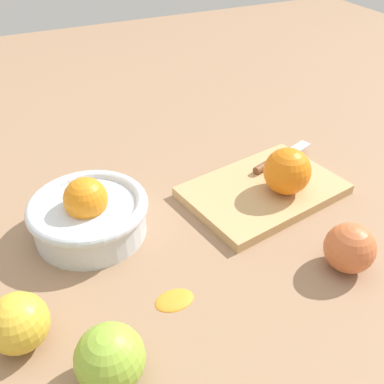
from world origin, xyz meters
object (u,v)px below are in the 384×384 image
knife (275,160)px  apple_front_left (18,323)px  cutting_board (263,191)px  apple_front_left_2 (110,359)px  apple_front_right (350,248)px  bowl (89,214)px  orange_on_board (287,171)px

knife → apple_front_left: (-0.47, -0.18, 0.01)m
cutting_board → apple_front_left_2: bearing=-146.4°
knife → apple_front_right: (-0.05, -0.25, 0.01)m
knife → apple_front_right: size_ratio=2.19×
apple_front_left → bowl: bearing=52.5°
cutting_board → orange_on_board: bearing=-44.5°
apple_front_left_2 → apple_front_left: bearing=132.3°
apple_front_left → knife: bearing=21.5°
cutting_board → orange_on_board: orange_on_board is taller
cutting_board → bowl: bearing=174.4°
orange_on_board → knife: 0.09m
cutting_board → orange_on_board: size_ratio=3.33×
apple_front_left → apple_front_left_2: size_ratio=0.94×
bowl → cutting_board: bearing=-5.6°
bowl → apple_front_left_2: bearing=-99.3°
cutting_board → orange_on_board: (0.02, -0.02, 0.05)m
bowl → apple_front_right: bowl is taller
knife → apple_front_left: apple_front_left is taller
orange_on_board → apple_front_right: 0.17m
bowl → apple_front_left: 0.20m
cutting_board → knife: bearing=42.9°
bowl → apple_front_left_2: (-0.04, -0.25, 0.00)m
apple_front_right → apple_front_left_2: (-0.34, -0.03, 0.00)m
cutting_board → apple_front_left: 0.43m
orange_on_board → apple_front_left: (-0.43, -0.11, -0.02)m
cutting_board → apple_front_left_2: (-0.33, -0.22, 0.03)m
bowl → knife: bearing=4.4°
cutting_board → apple_front_right: bearing=-86.1°
apple_front_right → apple_front_left: bearing=171.7°
orange_on_board → apple_front_right: size_ratio=1.10×
apple_front_left → apple_front_right: 0.43m
apple_front_left_2 → orange_on_board: bearing=28.8°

